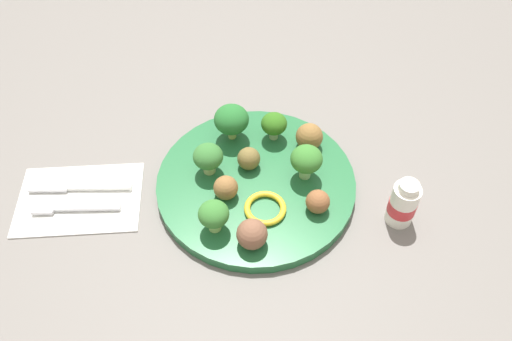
{
  "coord_description": "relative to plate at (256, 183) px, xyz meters",
  "views": [
    {
      "loc": [
        -0.02,
        0.46,
        0.58
      ],
      "look_at": [
        0.0,
        0.0,
        0.04
      ],
      "focal_mm": 36.48,
      "sensor_mm": 36.0,
      "label": 1
    }
  ],
  "objects": [
    {
      "name": "meatball_front_left",
      "position": [
        -0.0,
        0.1,
        0.03
      ],
      "size": [
        0.04,
        0.04,
        0.04
      ],
      "primitive_type": "sphere",
      "color": "brown",
      "rests_on": "plate"
    },
    {
      "name": "broccoli_floret_back_right",
      "position": [
        0.04,
        -0.08,
        0.04
      ],
      "size": [
        0.05,
        0.05,
        0.06
      ],
      "color": "#ADC366",
      "rests_on": "plate"
    },
    {
      "name": "knife",
      "position": [
        0.25,
        0.02,
        -0.0
      ],
      "size": [
        0.15,
        0.02,
        0.01
      ],
      "color": "white",
      "rests_on": "napkin"
    },
    {
      "name": "ground_plane",
      "position": [
        0.0,
        0.0,
        -0.01
      ],
      "size": [
        4.0,
        4.0,
        0.0
      ],
      "primitive_type": "plane",
      "color": "slate"
    },
    {
      "name": "broccoli_floret_mid_left",
      "position": [
        -0.02,
        -0.08,
        0.04
      ],
      "size": [
        0.04,
        0.04,
        0.04
      ],
      "color": "#A2BF84",
      "rests_on": "plate"
    },
    {
      "name": "pepper_ring_mid_left",
      "position": [
        -0.01,
        0.05,
        0.01
      ],
      "size": [
        0.08,
        0.08,
        0.01
      ],
      "primitive_type": "torus",
      "rotation": [
        0.0,
        0.0,
        3.65
      ],
      "color": "yellow",
      "rests_on": "plate"
    },
    {
      "name": "meatball_center",
      "position": [
        0.01,
        -0.02,
        0.02
      ],
      "size": [
        0.03,
        0.03,
        0.03
      ],
      "primitive_type": "sphere",
      "color": "brown",
      "rests_on": "plate"
    },
    {
      "name": "meatball_far_rim",
      "position": [
        -0.08,
        0.05,
        0.02
      ],
      "size": [
        0.03,
        0.03,
        0.03
      ],
      "primitive_type": "sphere",
      "color": "brown",
      "rests_on": "plate"
    },
    {
      "name": "plate",
      "position": [
        0.0,
        0.0,
        0.0
      ],
      "size": [
        0.28,
        0.28,
        0.02
      ],
      "primitive_type": "cylinder",
      "color": "#236638",
      "rests_on": "ground_plane"
    },
    {
      "name": "fork",
      "position": [
        0.25,
        0.05,
        -0.0
      ],
      "size": [
        0.12,
        0.02,
        0.01
      ],
      "color": "silver",
      "rests_on": "napkin"
    },
    {
      "name": "meatball_back_left",
      "position": [
        -0.07,
        -0.07,
        0.03
      ],
      "size": [
        0.04,
        0.04,
        0.04
      ],
      "primitive_type": "sphere",
      "color": "brown",
      "rests_on": "plate"
    },
    {
      "name": "yogurt_bottle",
      "position": [
        -0.2,
        0.05,
        0.03
      ],
      "size": [
        0.04,
        0.04,
        0.07
      ],
      "color": "white",
      "rests_on": "ground_plane"
    },
    {
      "name": "broccoli_floret_near_rim",
      "position": [
        0.05,
        0.08,
        0.04
      ],
      "size": [
        0.04,
        0.04,
        0.05
      ],
      "color": "#A0CB6D",
      "rests_on": "plate"
    },
    {
      "name": "meatball_mid_right",
      "position": [
        0.04,
        0.03,
        0.02
      ],
      "size": [
        0.03,
        0.03,
        0.03
      ],
      "primitive_type": "sphere",
      "color": "brown",
      "rests_on": "plate"
    },
    {
      "name": "broccoli_floret_mid_right",
      "position": [
        0.07,
        -0.01,
        0.04
      ],
      "size": [
        0.04,
        0.04,
        0.05
      ],
      "color": "#ACC075",
      "rests_on": "plate"
    },
    {
      "name": "napkin",
      "position": [
        0.25,
        0.03,
        -0.01
      ],
      "size": [
        0.18,
        0.14,
        0.01
      ],
      "primitive_type": "cube",
      "rotation": [
        0.0,
        0.0,
        0.12
      ],
      "color": "white",
      "rests_on": "ground_plane"
    },
    {
      "name": "broccoli_floret_center",
      "position": [
        -0.07,
        -0.01,
        0.04
      ],
      "size": [
        0.04,
        0.04,
        0.05
      ],
      "color": "#99CD81",
      "rests_on": "plate"
    }
  ]
}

